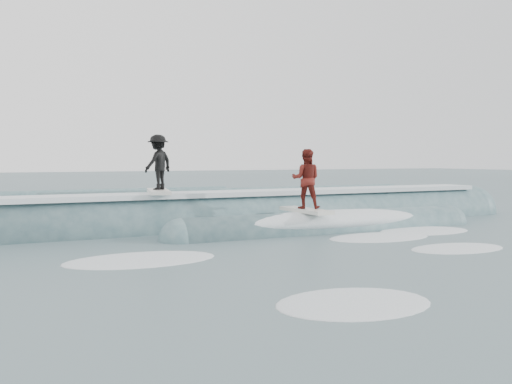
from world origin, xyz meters
name	(u,v)px	position (x,y,z in m)	size (l,w,h in m)	color
ground	(314,244)	(0.00, 0.00, 0.00)	(160.00, 160.00, 0.00)	#425960
breaking_wave	(258,225)	(0.35, 3.73, 0.05)	(21.09, 3.79, 2.03)	#3B5B64
surfer_black	(158,165)	(-2.61, 4.16, 1.88)	(1.17, 2.07, 1.67)	silver
surfer_red	(306,183)	(0.96, 1.96, 1.40)	(1.02, 2.01, 1.76)	silver
whitewater	(319,250)	(-0.38, -0.84, 0.00)	(11.53, 7.40, 0.10)	white
far_swells	(108,199)	(-1.26, 17.65, 0.00)	(37.66, 8.65, 0.80)	#3B5B64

